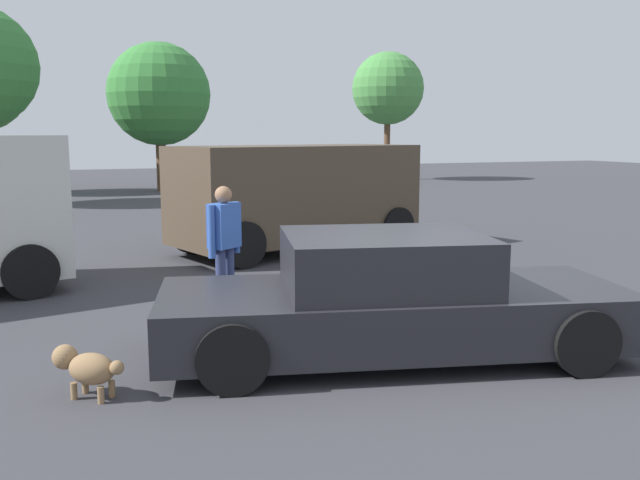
{
  "coord_description": "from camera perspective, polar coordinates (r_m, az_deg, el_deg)",
  "views": [
    {
      "loc": [
        -3.16,
        -5.9,
        2.23
      ],
      "look_at": [
        -0.03,
        2.01,
        0.9
      ],
      "focal_mm": 38.05,
      "sensor_mm": 36.0,
      "label": 1
    }
  ],
  "objects": [
    {
      "name": "ground_plane",
      "position": [
        7.05,
        6.32,
        -9.59
      ],
      "size": [
        80.0,
        80.0,
        0.0
      ],
      "primitive_type": "plane",
      "color": "#38383D"
    },
    {
      "name": "sedan_foreground",
      "position": [
        6.88,
        5.95,
        -5.08
      ],
      "size": [
        4.92,
        2.76,
        1.25
      ],
      "rotation": [
        0.0,
        0.0,
        -0.24
      ],
      "color": "#232328",
      "rests_on": "ground_plane"
    },
    {
      "name": "tree_far_right",
      "position": [
        27.72,
        -13.4,
        11.82
      ],
      "size": [
        3.99,
        3.99,
        5.77
      ],
      "color": "brown",
      "rests_on": "ground_plane"
    },
    {
      "name": "tree_back_left",
      "position": [
        33.91,
        5.72,
        12.54
      ],
      "size": [
        3.49,
        3.49,
        6.18
      ],
      "color": "brown",
      "rests_on": "ground_plane"
    },
    {
      "name": "suv_dark",
      "position": [
        13.05,
        -1.91,
        3.93
      ],
      "size": [
        5.1,
        3.18,
        2.02
      ],
      "rotation": [
        0.0,
        0.0,
        0.29
      ],
      "color": "#4C3D2D",
      "rests_on": "ground_plane"
    },
    {
      "name": "pedestrian",
      "position": [
        8.7,
        -8.05,
        0.26
      ],
      "size": [
        0.48,
        0.43,
        1.59
      ],
      "rotation": [
        0.0,
        0.0,
        2.2
      ],
      "color": "navy",
      "rests_on": "ground_plane"
    },
    {
      "name": "dog",
      "position": [
        6.19,
        -19.07,
        -10.04
      ],
      "size": [
        0.57,
        0.53,
        0.44
      ],
      "rotation": [
        0.0,
        0.0,
        2.42
      ],
      "color": "olive",
      "rests_on": "ground_plane"
    }
  ]
}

